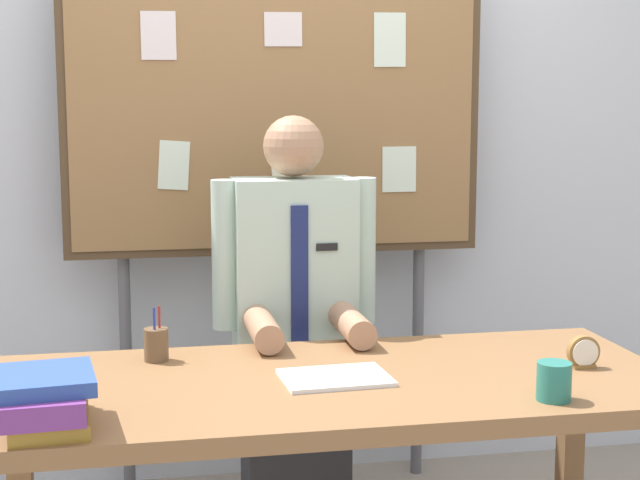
# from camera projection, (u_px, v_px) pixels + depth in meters

# --- Properties ---
(back_wall) EXTENTS (6.40, 0.08, 2.70)m
(back_wall) POSITION_uv_depth(u_px,v_px,m) (268.00, 134.00, 3.72)
(back_wall) COLOR silver
(back_wall) RESTS_ON ground_plane
(desk) EXTENTS (1.86, 0.82, 0.73)m
(desk) POSITION_uv_depth(u_px,v_px,m) (334.00, 406.00, 2.62)
(desk) COLOR brown
(desk) RESTS_ON ground_plane
(person) EXTENTS (0.55, 0.56, 1.43)m
(person) POSITION_uv_depth(u_px,v_px,m) (295.00, 344.00, 3.24)
(person) COLOR #2D2D33
(person) RESTS_ON ground_plane
(bulletin_board) EXTENTS (1.54, 0.09, 2.01)m
(bulletin_board) POSITION_uv_depth(u_px,v_px,m) (276.00, 111.00, 3.51)
(bulletin_board) COLOR #4C3823
(bulletin_board) RESTS_ON ground_plane
(book_stack) EXTENTS (0.24, 0.30, 0.13)m
(book_stack) POSITION_uv_depth(u_px,v_px,m) (46.00, 400.00, 2.20)
(book_stack) COLOR olive
(book_stack) RESTS_ON desk
(open_notebook) EXTENTS (0.30, 0.23, 0.01)m
(open_notebook) POSITION_uv_depth(u_px,v_px,m) (334.00, 378.00, 2.59)
(open_notebook) COLOR white
(open_notebook) RESTS_ON desk
(desk_clock) EXTENTS (0.09, 0.04, 0.09)m
(desk_clock) POSITION_uv_depth(u_px,v_px,m) (583.00, 354.00, 2.70)
(desk_clock) COLOR olive
(desk_clock) RESTS_ON desk
(coffee_mug) EXTENTS (0.09, 0.09, 0.10)m
(coffee_mug) POSITION_uv_depth(u_px,v_px,m) (554.00, 381.00, 2.40)
(coffee_mug) COLOR #267266
(coffee_mug) RESTS_ON desk
(pen_holder) EXTENTS (0.07, 0.07, 0.16)m
(pen_holder) POSITION_uv_depth(u_px,v_px,m) (156.00, 344.00, 2.77)
(pen_holder) COLOR brown
(pen_holder) RESTS_ON desk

